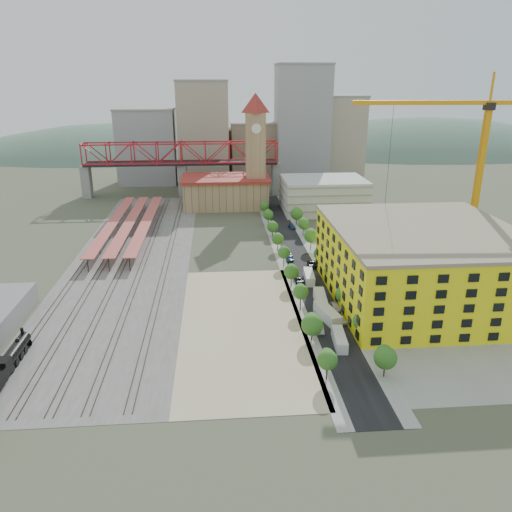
{
  "coord_description": "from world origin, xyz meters",
  "views": [
    {
      "loc": [
        -9.21,
        -134.06,
        53.29
      ],
      "look_at": [
        0.66,
        -12.85,
        10.0
      ],
      "focal_mm": 35.0,
      "sensor_mm": 36.0,
      "label": 1
    }
  ],
  "objects": [
    {
      "name": "car_0",
      "position": [
        13.0,
        -47.32,
        0.67
      ],
      "size": [
        2.23,
        4.15,
        1.34
      ],
      "primitive_type": "imported",
      "rotation": [
        0.0,
        0.0,
        0.17
      ],
      "color": "#BCBCBC",
      "rests_on": "ground"
    },
    {
      "name": "sidewalk_west",
      "position": [
        10.5,
        15.0,
        0.02
      ],
      "size": [
        3.0,
        170.0,
        0.04
      ],
      "primitive_type": "cube",
      "color": "gray",
      "rests_on": "ground"
    },
    {
      "name": "car_4",
      "position": [
        19.0,
        -32.37,
        0.66
      ],
      "size": [
        1.86,
        4.0,
        1.32
      ],
      "primitive_type": "imported",
      "rotation": [
        0.0,
        0.0,
        0.08
      ],
      "color": "white",
      "rests_on": "ground"
    },
    {
      "name": "car_2",
      "position": [
        13.0,
        -7.87,
        0.67
      ],
      "size": [
        2.73,
        5.02,
        1.34
      ],
      "primitive_type": "imported",
      "rotation": [
        0.0,
        0.0,
        0.11
      ],
      "color": "black",
      "rests_on": "ground"
    },
    {
      "name": "ground",
      "position": [
        0.0,
        0.0,
        0.0
      ],
      "size": [
        400.0,
        400.0,
        0.0
      ],
      "primitive_type": "plane",
      "color": "#474C38",
      "rests_on": "ground"
    },
    {
      "name": "station_hall",
      "position": [
        -5.0,
        82.0,
        6.67
      ],
      "size": [
        38.0,
        24.0,
        13.1
      ],
      "color": "tan",
      "rests_on": "ground"
    },
    {
      "name": "ballast_strip",
      "position": [
        -36.0,
        17.5,
        0.03
      ],
      "size": [
        36.0,
        165.0,
        0.06
      ],
      "primitive_type": "cube",
      "color": "#605E59",
      "rests_on": "ground"
    },
    {
      "name": "street_trees",
      "position": [
        16.0,
        5.0,
        0.0
      ],
      "size": [
        15.4,
        124.4,
        8.0
      ],
      "color": "#215D1B",
      "rests_on": "ground"
    },
    {
      "name": "site_trailer_b",
      "position": [
        16.0,
        -30.52,
        1.41
      ],
      "size": [
        4.96,
        10.66,
        2.82
      ],
      "primitive_type": "cube",
      "rotation": [
        0.0,
        0.0,
        0.23
      ],
      "color": "silver",
      "rests_on": "ground"
    },
    {
      "name": "car_5",
      "position": [
        19.0,
        -25.48,
        0.75
      ],
      "size": [
        1.91,
        4.64,
        1.5
      ],
      "primitive_type": "imported",
      "rotation": [
        0.0,
        0.0,
        0.07
      ],
      "color": "#959499",
      "rests_on": "ground"
    },
    {
      "name": "dirt_lot",
      "position": [
        -4.0,
        -31.5,
        0.03
      ],
      "size": [
        28.0,
        67.0,
        0.06
      ],
      "primitive_type": "cube",
      "color": "tan",
      "rests_on": "ground"
    },
    {
      "name": "site_trailer_a",
      "position": [
        16.0,
        -42.32,
        1.22
      ],
      "size": [
        3.11,
        9.11,
        2.45
      ],
      "primitive_type": "cube",
      "rotation": [
        0.0,
        0.0,
        -0.09
      ],
      "color": "silver",
      "rests_on": "ground"
    },
    {
      "name": "platform_canopies",
      "position": [
        -41.0,
        45.0,
        3.99
      ],
      "size": [
        16.0,
        80.0,
        4.12
      ],
      "color": "#C24E4A",
      "rests_on": "ground"
    },
    {
      "name": "tower_crane",
      "position": [
        63.44,
        4.33,
        34.01
      ],
      "size": [
        51.62,
        4.85,
        55.11
      ],
      "color": "orange",
      "rests_on": "ground"
    },
    {
      "name": "locomotive",
      "position": [
        -50.0,
        -46.55,
        1.94
      ],
      "size": [
        2.69,
        20.78,
        5.19
      ],
      "color": "black",
      "rests_on": "ground"
    },
    {
      "name": "car_1",
      "position": [
        13.0,
        -36.22,
        0.76
      ],
      "size": [
        1.84,
        4.7,
        1.53
      ],
      "primitive_type": "imported",
      "rotation": [
        0.0,
        0.0,
        -0.05
      ],
      "color": "#B0AFB5",
      "rests_on": "ground"
    },
    {
      "name": "car_3",
      "position": [
        13.0,
        9.88,
        0.78
      ],
      "size": [
        2.58,
        5.54,
        1.57
      ],
      "primitive_type": "imported",
      "rotation": [
        0.0,
        0.0,
        -0.07
      ],
      "color": "navy",
      "rests_on": "ground"
    },
    {
      "name": "distant_hills",
      "position": [
        45.28,
        260.0,
        -79.54
      ],
      "size": [
        647.0,
        264.0,
        227.0
      ],
      "color": "#4C6B59",
      "rests_on": "ground"
    },
    {
      "name": "rail_tracks",
      "position": [
        -37.8,
        17.5,
        0.15
      ],
      "size": [
        26.56,
        160.0,
        0.18
      ],
      "color": "#382B23",
      "rests_on": "ground"
    },
    {
      "name": "parking_garage",
      "position": [
        36.0,
        70.0,
        7.0
      ],
      "size": [
        34.0,
        26.0,
        14.0
      ],
      "primitive_type": "cube",
      "color": "silver",
      "rests_on": "ground"
    },
    {
      "name": "street_asphalt",
      "position": [
        16.0,
        15.0,
        0.03
      ],
      "size": [
        12.0,
        170.0,
        0.06
      ],
      "primitive_type": "cube",
      "color": "black",
      "rests_on": "ground"
    },
    {
      "name": "car_6",
      "position": [
        19.0,
        4.14,
        0.79
      ],
      "size": [
        3.06,
        5.85,
        1.57
      ],
      "primitive_type": "imported",
      "rotation": [
        0.0,
        0.0,
        -0.08
      ],
      "color": "black",
      "rests_on": "ground"
    },
    {
      "name": "site_trailer_d",
      "position": [
        16.0,
        -6.87,
        1.26
      ],
      "size": [
        3.2,
        9.39,
        2.52
      ],
      "primitive_type": "cube",
      "rotation": [
        0.0,
        0.0,
        -0.08
      ],
      "color": "silver",
      "rests_on": "ground"
    },
    {
      "name": "skyline",
      "position": [
        7.47,
        142.31,
        22.81
      ],
      "size": [
        133.0,
        46.0,
        60.0
      ],
      "color": "#9EA0A3",
      "rests_on": "ground"
    },
    {
      "name": "site_trailer_c",
      "position": [
        16.0,
        -22.27,
        1.36
      ],
      "size": [
        3.56,
        10.17,
        2.73
      ],
      "primitive_type": "cube",
      "rotation": [
        0.0,
        0.0,
        -0.09
      ],
      "color": "silver",
      "rests_on": "ground"
    },
    {
      "name": "truss_bridge",
      "position": [
        -25.0,
        105.0,
        18.86
      ],
      "size": [
        94.0,
        9.6,
        25.6
      ],
      "color": "gray",
      "rests_on": "ground"
    },
    {
      "name": "car_7",
      "position": [
        19.0,
        44.84,
        0.73
      ],
      "size": [
        2.52,
        5.18,
        1.45
      ],
      "primitive_type": "imported",
      "rotation": [
        0.0,
        0.0,
        0.1
      ],
      "color": "navy",
      "rests_on": "ground"
    },
    {
      "name": "construction_building",
      "position": [
        42.0,
        -20.0,
        9.41
      ],
      "size": [
        44.6,
        50.6,
        18.8
      ],
      "color": "#F9FA15",
      "rests_on": "ground"
    },
    {
      "name": "sidewalk_east",
      "position": [
        21.5,
        15.0,
        0.02
      ],
      "size": [
        3.0,
        170.0,
        0.04
      ],
      "primitive_type": "cube",
      "color": "gray",
      "rests_on": "ground"
    },
    {
      "name": "construction_pad",
      "position": [
        45.0,
        -20.0,
        0.03
      ],
      "size": [
        50.0,
        90.0,
        0.06
      ],
      "primitive_type": "cube",
      "color": "gray",
      "rests_on": "ground"
    },
    {
      "name": "clock_tower",
      "position": [
        8.0,
        79.99,
        28.7
      ],
      "size": [
        12.0,
        12.0,
        52.0
      ],
      "color": "tan",
      "rests_on": "ground"
    }
  ]
}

